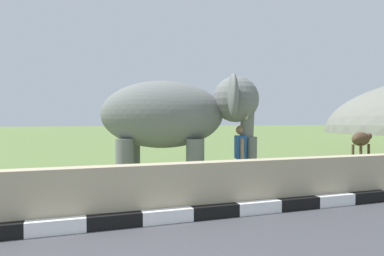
{
  "coord_description": "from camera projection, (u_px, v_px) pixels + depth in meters",
  "views": [
    {
      "loc": [
        -0.6,
        -2.18,
        1.78
      ],
      "look_at": [
        2.22,
        5.8,
        1.6
      ],
      "focal_mm": 32.67,
      "sensor_mm": 36.0,
      "label": 1
    }
  ],
  "objects": [
    {
      "name": "person_handler",
      "position": [
        240.0,
        154.0,
        8.84
      ],
      "size": [
        0.34,
        0.65,
        1.66
      ],
      "color": "navy",
      "rests_on": "ground_plane"
    },
    {
      "name": "striped_curb",
      "position": [
        86.0,
        224.0,
        5.6
      ],
      "size": [
        16.2,
        0.2,
        0.24
      ],
      "color": "white",
      "rests_on": "ground_plane"
    },
    {
      "name": "elephant",
      "position": [
        176.0,
        116.0,
        8.82
      ],
      "size": [
        4.06,
        3.09,
        2.9
      ],
      "color": "slate",
      "rests_on": "ground_plane"
    },
    {
      "name": "barrier_parapet",
      "position": [
        214.0,
        188.0,
        6.66
      ],
      "size": [
        28.0,
        0.36,
        1.0
      ],
      "primitive_type": "cube",
      "color": "tan",
      "rests_on": "ground_plane"
    },
    {
      "name": "cow_mid",
      "position": [
        361.0,
        140.0,
        16.66
      ],
      "size": [
        1.9,
        1.12,
        1.23
      ],
      "color": "#473323",
      "rests_on": "ground_plane"
    }
  ]
}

